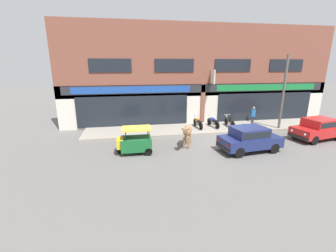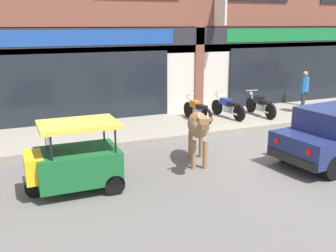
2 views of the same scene
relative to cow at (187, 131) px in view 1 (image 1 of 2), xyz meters
The scene contains 12 objects.
ground_plane 2.85m from the cow, ahead, with size 90.00×90.00×0.00m, color #605E5B.
sidewalk 4.56m from the cow, 53.48° to the left, with size 19.00×3.06×0.16m, color gray.
shop_building 6.63m from the cow, 63.68° to the left, with size 23.00×1.40×8.12m.
cow is the anchor object (origin of this frame).
car_0 9.10m from the cow, ahead, with size 3.80×2.22×1.46m.
car_1 3.66m from the cow, 21.10° to the right, with size 3.74×1.99×1.46m.
auto_rickshaw 3.25m from the cow, behind, with size 1.99×1.17×1.52m.
motorcycle_0 4.04m from the cow, 63.09° to the left, with size 0.52×1.81×0.88m.
motorcycle_1 4.74m from the cow, 49.38° to the left, with size 0.54×1.80×0.88m.
motorcycle_2 5.54m from the cow, 37.72° to the left, with size 0.52×1.81×0.88m.
pedestrian 6.97m from the cow, 27.08° to the left, with size 0.41×0.34×1.60m.
utility_pole 8.56m from the cow, 16.43° to the left, with size 0.18×0.18×5.48m, color #595651.
Camera 1 is at (-6.09, -12.60, 4.95)m, focal length 24.00 mm.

